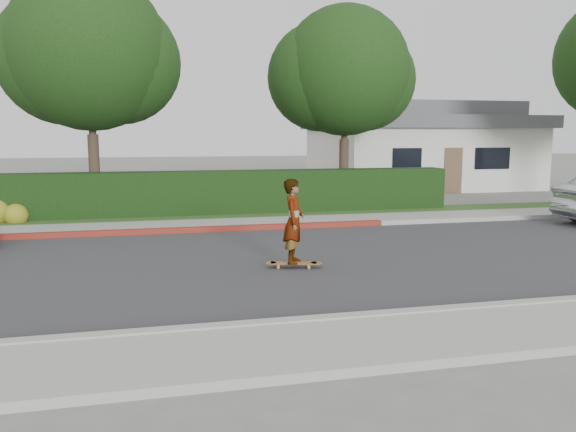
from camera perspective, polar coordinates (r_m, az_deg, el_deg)
The scene contains 15 objects.
ground at distance 12.91m, azimuth 12.21°, elevation -3.92°, with size 120.00×120.00×0.00m, color slate.
road at distance 12.91m, azimuth 12.21°, elevation -3.90°, with size 60.00×8.00×0.01m, color #2D2D30.
curb_near at distance 9.47m, azimuth 22.99°, elevation -8.38°, with size 60.00×0.20×0.15m, color #9E9E99.
sidewalk_near at distance 8.80m, azimuth 26.48°, elevation -9.95°, with size 60.00×1.60×0.12m, color gray.
curb_far at distance 16.63m, azimuth 6.17°, elevation -0.82°, with size 60.00×0.20×0.15m, color #9E9E99.
curb_red_section at distance 15.71m, azimuth -11.31°, elevation -1.45°, with size 12.00×0.21×0.15m, color maroon.
sidewalk_far at distance 17.47m, azimuth 5.20°, elevation -0.42°, with size 60.00×1.60×0.12m, color gray.
planting_strip at distance 18.98m, azimuth 3.68°, elevation 0.26°, with size 60.00×1.60×0.10m, color #2D4C1E.
hedge at distance 18.85m, azimuth -5.61°, elevation 2.33°, with size 15.00×1.00×1.50m, color black.
flowering_shrub at distance 18.83m, azimuth -27.04°, elevation 0.18°, with size 1.40×1.00×0.90m.
tree_left at distance 20.34m, azimuth -19.56°, elevation 15.08°, with size 5.99×5.21×8.00m.
tree_center at distance 21.83m, azimuth 5.62°, elevation 14.05°, with size 5.66×4.84×7.44m.
house at distance 30.52m, azimuth 13.09°, elevation 6.93°, with size 10.60×8.60×4.30m.
skateboard at distance 11.39m, azimuth 0.58°, elevation -4.83°, with size 1.17×0.50×0.11m.
skateboarder at distance 11.23m, azimuth 0.58°, elevation -0.52°, with size 0.62×0.41×1.70m, color white.
Camera 1 is at (-5.47, -11.38, 2.68)m, focal length 35.00 mm.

